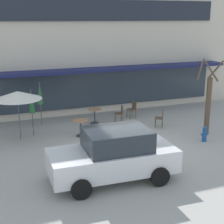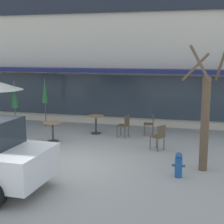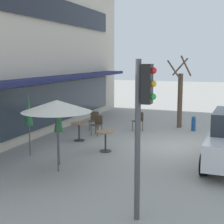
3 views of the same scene
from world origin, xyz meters
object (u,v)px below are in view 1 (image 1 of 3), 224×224
cafe_chair_0 (161,117)px  cafe_chair_1 (133,108)px  parked_sedan (114,155)px  cafe_table_streetside (81,125)px  cafe_chair_2 (120,113)px  fire_hydrant (205,134)px  patio_umbrella_green_folded (40,94)px  cafe_table_near_wall (95,114)px  street_tree (208,102)px  patio_umbrella_cream_folded (18,95)px  patio_umbrella_corner_open (31,101)px

cafe_chair_0 → cafe_chair_1: 2.14m
cafe_chair_1 → parked_sedan: bearing=-119.2°
cafe_table_streetside → cafe_chair_2: bearing=28.2°
fire_hydrant → cafe_chair_1: bearing=107.2°
cafe_table_streetside → cafe_chair_1: 3.94m
cafe_chair_2 → cafe_chair_1: bearing=30.4°
cafe_table_streetside → cafe_chair_0: 4.04m
cafe_table_streetside → cafe_chair_0: (4.04, -0.16, 0.01)m
cafe_chair_0 → patio_umbrella_green_folded: bearing=155.3°
cafe_table_near_wall → street_tree: 5.64m
street_tree → cafe_chair_1: bearing=118.6°
patio_umbrella_cream_folded → cafe_chair_1: bearing=12.6°
cafe_table_near_wall → cafe_chair_0: 3.36m
cafe_table_near_wall → patio_umbrella_corner_open: 3.52m
cafe_table_streetside → cafe_chair_0: cafe_chair_0 is taller
patio_umbrella_cream_folded → street_tree: (8.15, -2.40, -0.47)m
cafe_chair_2 → parked_sedan: size_ratio=0.21×
fire_hydrant → street_tree: bearing=50.5°
cafe_table_near_wall → cafe_chair_1: bearing=6.6°
cafe_table_near_wall → patio_umbrella_green_folded: patio_umbrella_green_folded is taller
patio_umbrella_cream_folded → cafe_chair_0: bearing=-6.0°
street_tree → fire_hydrant: (-0.64, -0.78, -1.20)m
cafe_table_near_wall → parked_sedan: bearing=-102.5°
cafe_chair_2 → parked_sedan: bearing=-114.2°
patio_umbrella_green_folded → street_tree: (6.90, -4.20, -0.08)m
patio_umbrella_green_folded → cafe_chair_1: size_ratio=2.47×
street_tree → patio_umbrella_cream_folded: bearing=163.6°
patio_umbrella_cream_folded → patio_umbrella_corner_open: (0.61, 0.29, -0.39)m
cafe_chair_0 → cafe_chair_1: size_ratio=1.00×
patio_umbrella_green_folded → street_tree: 8.08m
cafe_chair_0 → cafe_table_near_wall: bearing=147.5°
cafe_chair_0 → street_tree: street_tree is taller
patio_umbrella_corner_open → parked_sedan: 5.80m
street_tree → cafe_chair_0: bearing=130.8°
patio_umbrella_corner_open → street_tree: (7.54, -2.69, -0.08)m
parked_sedan → fire_hydrant: size_ratio=6.05×
cafe_table_streetside → patio_umbrella_green_folded: bearing=120.8°
patio_umbrella_corner_open → cafe_table_near_wall: bearing=14.1°
cafe_chair_1 → patio_umbrella_corner_open: bearing=-169.0°
cafe_chair_0 → fire_hydrant: 2.62m
cafe_table_streetside → fire_hydrant: 5.54m
cafe_table_streetside → patio_umbrella_green_folded: size_ratio=0.35×
cafe_chair_1 → cafe_chair_2: same height
cafe_table_near_wall → patio_umbrella_green_folded: size_ratio=0.35×
cafe_chair_1 → fire_hydrant: size_ratio=1.26×
patio_umbrella_cream_folded → parked_sedan: 5.82m
patio_umbrella_green_folded → cafe_chair_2: size_ratio=2.47×
patio_umbrella_cream_folded → cafe_chair_0: (6.68, -0.70, -1.50)m
parked_sedan → cafe_table_streetside: bearing=87.8°
cafe_table_streetside → street_tree: street_tree is taller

